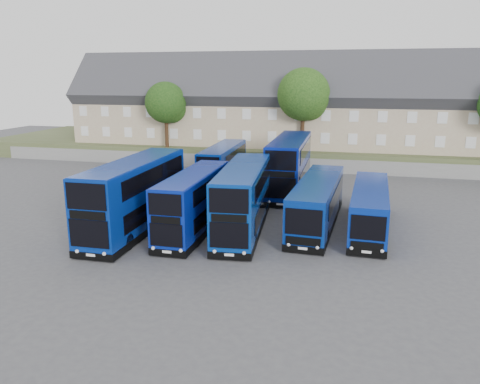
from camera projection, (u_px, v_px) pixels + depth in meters
name	position (u px, v px, depth m)	size (l,w,h in m)	color
ground	(224.00, 243.00, 29.52)	(120.00, 120.00, 0.00)	#46464B
retaining_wall	(282.00, 164.00, 51.97)	(70.00, 0.40, 1.50)	slate
earth_bank	(293.00, 149.00, 61.34)	(80.00, 20.00, 2.00)	#495530
terrace_row	(341.00, 108.00, 54.84)	(66.00, 10.40, 11.20)	tan
dd_front_left	(135.00, 197.00, 31.50)	(2.81, 11.92, 4.73)	navy
dd_front_mid	(194.00, 204.00, 31.20)	(2.38, 10.06, 3.98)	#08219C
dd_front_right	(243.00, 200.00, 31.28)	(3.51, 11.27, 4.41)	#083492
dd_rear_left	(223.00, 168.00, 43.18)	(2.56, 10.09, 3.98)	navy
dd_rear_right	(290.00, 166.00, 42.13)	(2.98, 12.20, 4.83)	navy
coach_east_a	(317.00, 204.00, 32.59)	(3.14, 11.97, 3.24)	navy
coach_east_b	(369.00, 209.00, 31.64)	(2.75, 10.99, 2.98)	#08299C
tree_west	(167.00, 104.00, 54.68)	(4.80, 4.80, 7.65)	#382314
tree_mid	(305.00, 96.00, 51.22)	(5.76, 5.76, 9.18)	#382314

